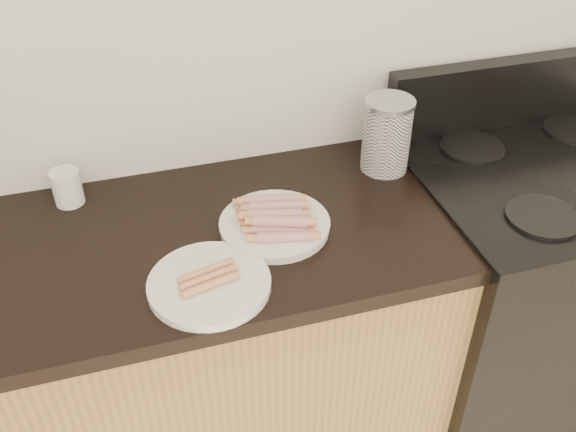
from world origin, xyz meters
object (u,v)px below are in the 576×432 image
object	(u,v)px
stove	(523,293)
main_plate	(275,226)
mug	(67,187)
side_plate	(209,284)
canister	(387,135)

from	to	relation	value
stove	main_plate	xyz separation A→B (m)	(-0.80, -0.01, 0.45)
main_plate	mug	xyz separation A→B (m)	(-0.47, 0.26, 0.04)
side_plate	main_plate	bearing A→B (deg)	39.30
stove	canister	xyz separation A→B (m)	(-0.44, 0.17, 0.55)
side_plate	canister	xyz separation A→B (m)	(0.55, 0.33, 0.09)
stove	mug	distance (m)	1.38
stove	mug	size ratio (longest dim) A/B	10.01
main_plate	side_plate	bearing A→B (deg)	-140.70
stove	side_plate	xyz separation A→B (m)	(-0.99, -0.17, 0.45)
mug	stove	bearing A→B (deg)	-10.93
stove	mug	bearing A→B (deg)	169.07
stove	side_plate	world-z (taller)	side_plate
side_plate	canister	world-z (taller)	canister
stove	side_plate	distance (m)	1.10
mug	main_plate	bearing A→B (deg)	-28.66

